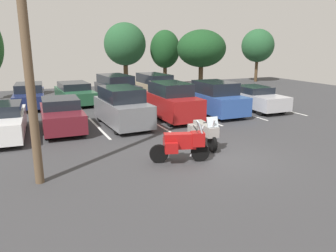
# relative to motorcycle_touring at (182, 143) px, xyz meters

# --- Properties ---
(ground) EXTENTS (44.00, 44.00, 0.10)m
(ground) POSITION_rel_motorcycle_touring_xyz_m (1.35, -0.04, -0.72)
(ground) COLOR #38383A
(motorcycle_touring) EXTENTS (2.03, 1.07, 1.45)m
(motorcycle_touring) POSITION_rel_motorcycle_touring_xyz_m (0.00, 0.00, 0.00)
(motorcycle_touring) COLOR black
(motorcycle_touring) RESTS_ON ground
(motorcycle_second) EXTENTS (0.93, 2.33, 1.35)m
(motorcycle_second) POSITION_rel_motorcycle_touring_xyz_m (1.62, 1.25, -0.04)
(motorcycle_second) COLOR black
(motorcycle_second) RESTS_ON ground
(parking_stripes) EXTENTS (20.24, 4.70, 0.01)m
(parking_stripes) POSITION_rel_motorcycle_touring_xyz_m (-0.14, 6.05, -0.67)
(parking_stripes) COLOR silver
(parking_stripes) RESTS_ON ground
(car_white) EXTENTS (2.10, 4.75, 1.49)m
(car_white) POSITION_rel_motorcycle_touring_xyz_m (-5.77, 6.02, 0.05)
(car_white) COLOR white
(car_white) RESTS_ON ground
(car_maroon) EXTENTS (1.96, 4.35, 1.51)m
(car_maroon) POSITION_rel_motorcycle_touring_xyz_m (-3.22, 6.32, 0.06)
(car_maroon) COLOR maroon
(car_maroon) RESTS_ON ground
(car_grey) EXTENTS (1.96, 4.29, 1.92)m
(car_grey) POSITION_rel_motorcycle_touring_xyz_m (-0.35, 5.89, 0.26)
(car_grey) COLOR slate
(car_grey) RESTS_ON ground
(car_red) EXTENTS (1.82, 4.24, 1.97)m
(car_red) POSITION_rel_motorcycle_touring_xyz_m (2.53, 6.24, 0.28)
(car_red) COLOR maroon
(car_red) RESTS_ON ground
(car_blue) EXTENTS (2.02, 4.30, 1.88)m
(car_blue) POSITION_rel_motorcycle_touring_xyz_m (5.39, 6.34, 0.24)
(car_blue) COLOR #2D519E
(car_blue) RESTS_ON ground
(car_silver) EXTENTS (2.01, 4.48, 1.43)m
(car_silver) POSITION_rel_motorcycle_touring_xyz_m (8.38, 6.45, 0.04)
(car_silver) COLOR #B7B7BC
(car_silver) RESTS_ON ground
(car_far_navy) EXTENTS (2.15, 4.97, 1.49)m
(car_far_navy) POSITION_rel_motorcycle_touring_xyz_m (-4.36, 13.31, 0.06)
(car_far_navy) COLOR navy
(car_far_navy) RESTS_ON ground
(car_far_green) EXTENTS (2.18, 4.92, 1.43)m
(car_far_green) POSITION_rel_motorcycle_touring_xyz_m (-1.49, 13.30, 0.04)
(car_far_green) COLOR #235638
(car_far_green) RESTS_ON ground
(car_far_charcoal) EXTENTS (2.25, 4.71, 1.84)m
(car_far_charcoal) POSITION_rel_motorcycle_touring_xyz_m (1.38, 13.01, 0.25)
(car_far_charcoal) COLOR #38383D
(car_far_charcoal) RESTS_ON ground
(car_far_tan) EXTENTS (2.01, 4.77, 1.82)m
(car_far_tan) POSITION_rel_motorcycle_touring_xyz_m (4.25, 12.92, 0.24)
(car_far_tan) COLOR tan
(car_far_tan) RESTS_ON ground
(utility_pole) EXTENTS (1.74, 0.69, 8.96)m
(utility_pole) POSITION_rel_motorcycle_touring_xyz_m (-4.66, 0.18, 3.98)
(utility_pole) COLOR brown
(utility_pole) RESTS_ON ground
(tree_rear) EXTENTS (4.33, 4.33, 5.20)m
(tree_rear) POSITION_rel_motorcycle_touring_xyz_m (10.17, 16.33, 2.88)
(tree_rear) COLOR #4C3823
(tree_rear) RESTS_ON ground
(tree_left) EXTENTS (3.90, 3.90, 5.91)m
(tree_left) POSITION_rel_motorcycle_touring_xyz_m (4.54, 20.87, 3.24)
(tree_left) COLOR #4C3823
(tree_left) RESTS_ON ground
(tree_center_left) EXTENTS (2.94, 2.94, 5.30)m
(tree_center_left) POSITION_rel_motorcycle_touring_xyz_m (8.65, 20.88, 2.75)
(tree_center_left) COLOR #4C3823
(tree_center_left) RESTS_ON ground
(tree_far_right) EXTENTS (3.38, 3.38, 5.47)m
(tree_far_right) POSITION_rel_motorcycle_touring_xyz_m (18.44, 18.80, 3.08)
(tree_far_right) COLOR #4C3823
(tree_far_right) RESTS_ON ground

